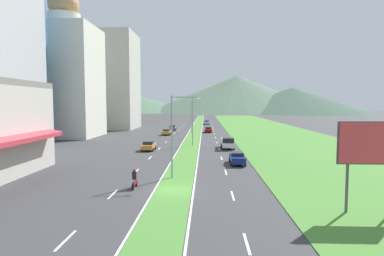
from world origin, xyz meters
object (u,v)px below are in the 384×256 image
Objects in this scene: billboard_roadside at (372,147)px; pickup_truck_0 at (228,143)px; street_lamp_far at (193,114)px; car_1 at (173,128)px; car_5 at (237,158)px; car_2 at (208,130)px; street_lamp_near at (175,131)px; car_3 at (167,132)px; car_4 at (207,122)px; car_0 at (149,146)px; street_lamp_mid at (191,117)px; motorcycle_rider at (135,180)px.

pickup_truck_0 is at bearing 103.40° from billboard_roadside.
street_lamp_far is 1.94× the size of car_1.
car_2 is at bearing -175.85° from car_5.
car_5 is at bearing -80.41° from street_lamp_far.
street_lamp_near reaches higher than car_3.
car_4 is 0.95× the size of car_5.
car_4 is at bearing -179.44° from car_2.
street_lamp_far is at bearing -166.52° from pickup_truck_0.
car_3 is at bearing 0.40° from car_0.
billboard_roadside is at bearing -76.56° from street_lamp_far.
car_3 is at bearing 109.11° from street_lamp_mid.
street_lamp_far is 33.22m from car_0.
car_3 is at bearing 98.02° from street_lamp_near.
car_2 is (4.16, 1.30, -4.09)m from street_lamp_far.
street_lamp_near is at bearing -89.69° from street_lamp_far.
car_0 is at bearing -136.93° from street_lamp_mid.
street_lamp_mid reaches higher than street_lamp_near.
street_lamp_near is 2.05× the size of car_4.
street_lamp_far is 31.05m from pickup_truck_0.
car_2 is at bearing -174.47° from pickup_truck_0.
car_2 is at bearing -53.76° from car_3.
car_4 is (-0.32, 32.32, 0.02)m from car_2.
billboard_roadside is 36.79m from car_0.
car_3 is at bearing -134.54° from street_lamp_far.
pickup_truck_0 is at bearing -30.40° from street_lamp_mid.
car_0 is 26.14m from car_3.
car_5 is 16.15m from motorcycle_rider.
car_5 reaches higher than car_3.
car_4 is (3.55, 85.88, -4.20)m from street_lamp_near.
street_lamp_far is at bearing 91.52° from street_lamp_mid.
billboard_roadside is at bearing 22.17° from car_5.
car_2 is 31.41m from pickup_truck_0.
street_lamp_far is 1.92× the size of car_0.
billboard_roadside is at bearing -145.10° from car_0.
car_0 is 66.77m from car_4.
car_5 is at bearing -40.70° from motorcycle_rider.
car_1 is 2.14× the size of motorcycle_rider.
street_lamp_mid reaches higher than car_3.
car_3 is at bearing -150.54° from pickup_truck_0.
car_1 reaches higher than car_2.
motorcycle_rider is at bearing -7.16° from car_2.
car_1 is (-21.03, 70.41, -3.97)m from billboard_roadside.
car_3 is 40.20m from car_5.
car_1 is at bearing 106.63° from billboard_roadside.
pickup_truck_0 is at bearing -160.69° from car_1.
car_4 is (9.96, 25.62, 0.01)m from car_1.
street_lamp_near is at bearing -39.51° from motorcycle_rider.
car_5 is at bearing 48.72° from street_lamp_near.
street_lamp_near reaches higher than car_5.
car_4 is 2.09× the size of motorcycle_rider.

